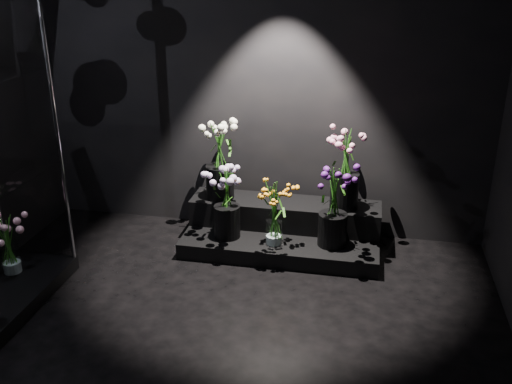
# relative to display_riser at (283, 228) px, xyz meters

# --- Properties ---
(floor) EXTENTS (4.00, 4.00, 0.00)m
(floor) POSITION_rel_display_riser_xyz_m (-0.26, -1.67, -0.15)
(floor) COLOR black
(floor) RESTS_ON ground
(wall_back) EXTENTS (4.00, 0.00, 4.00)m
(wall_back) POSITION_rel_display_riser_xyz_m (-0.26, 0.33, 1.25)
(wall_back) COLOR black
(wall_back) RESTS_ON floor
(display_riser) EXTENTS (1.68, 0.75, 0.37)m
(display_riser) POSITION_rel_display_riser_xyz_m (0.00, 0.00, 0.00)
(display_riser) COLOR black
(display_riser) RESTS_ON floor
(bouquet_orange_bells) EXTENTS (0.35, 0.35, 0.56)m
(bouquet_orange_bells) POSITION_rel_display_riser_xyz_m (-0.04, -0.27, 0.27)
(bouquet_orange_bells) COLOR white
(bouquet_orange_bells) RESTS_ON display_riser
(bouquet_lilac) EXTENTS (0.48, 0.48, 0.61)m
(bouquet_lilac) POSITION_rel_display_riser_xyz_m (-0.45, -0.22, 0.35)
(bouquet_lilac) COLOR black
(bouquet_lilac) RESTS_ON display_riser
(bouquet_purple) EXTENTS (0.40, 0.40, 0.67)m
(bouquet_purple) POSITION_rel_display_riser_xyz_m (0.44, -0.19, 0.36)
(bouquet_purple) COLOR black
(bouquet_purple) RESTS_ON display_riser
(bouquet_cream_roses) EXTENTS (0.38, 0.38, 0.70)m
(bouquet_cream_roses) POSITION_rel_display_riser_xyz_m (-0.58, 0.08, 0.61)
(bouquet_cream_roses) COLOR black
(bouquet_cream_roses) RESTS_ON display_riser
(bouquet_pink_roses) EXTENTS (0.42, 0.42, 0.71)m
(bouquet_pink_roses) POSITION_rel_display_riser_xyz_m (0.51, 0.07, 0.63)
(bouquet_pink_roses) COLOR black
(bouquet_pink_roses) RESTS_ON display_riser
(bouquet_case_base_pink) EXTENTS (0.40, 0.40, 0.46)m
(bouquet_case_base_pink) POSITION_rel_display_riser_xyz_m (-1.95, -1.08, 0.20)
(bouquet_case_base_pink) COLOR white
(bouquet_case_base_pink) RESTS_ON display_case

